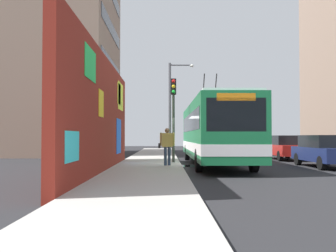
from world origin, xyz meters
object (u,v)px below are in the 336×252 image
(parked_car_navy, at_px, (324,150))
(parked_car_red, at_px, (284,147))
(street_lamp, at_px, (173,102))
(traffic_light, at_px, (173,106))
(pedestrian_at_curb, at_px, (167,143))
(city_bus, at_px, (214,130))

(parked_car_navy, bearing_deg, parked_car_red, -0.00)
(parked_car_navy, distance_m, street_lamp, 11.56)
(parked_car_navy, bearing_deg, traffic_light, 78.71)
(parked_car_navy, xyz_separation_m, parked_car_red, (6.15, -0.00, 0.00))
(traffic_light, bearing_deg, pedestrian_at_curb, 170.14)
(pedestrian_at_curb, xyz_separation_m, traffic_light, (2.02, -0.35, 1.93))
(city_bus, bearing_deg, street_lamp, 16.79)
(city_bus, height_order, parked_car_navy, city_bus)
(parked_car_red, xyz_separation_m, street_lamp, (2.30, 7.25, 3.14))
(pedestrian_at_curb, distance_m, street_lamp, 9.43)
(city_bus, height_order, parked_car_red, city_bus)
(pedestrian_at_curb, bearing_deg, traffic_light, -9.86)
(parked_car_navy, relative_size, pedestrian_at_curb, 2.55)
(parked_car_red, bearing_deg, street_lamp, 72.43)
(parked_car_navy, relative_size, street_lamp, 0.68)
(parked_car_red, height_order, traffic_light, traffic_light)
(traffic_light, distance_m, street_lamp, 7.03)
(parked_car_navy, bearing_deg, city_bus, 72.28)
(traffic_light, bearing_deg, parked_car_navy, -101.29)
(city_bus, distance_m, street_lamp, 7.40)
(city_bus, bearing_deg, traffic_light, 95.15)
(street_lamp, bearing_deg, parked_car_navy, -139.37)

